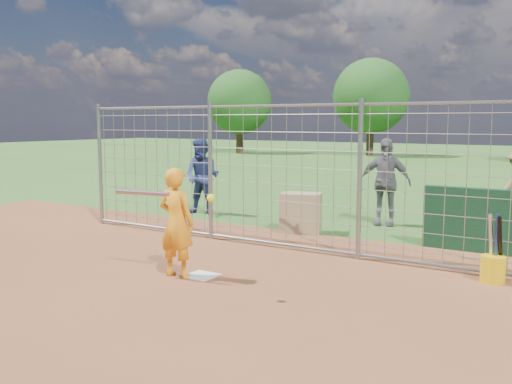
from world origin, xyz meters
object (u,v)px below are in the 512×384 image
Objects in this scene: bucket_with_bats at (493,265)px; equipment_bin at (301,213)px; batter at (176,223)px; bystander_b at (385,182)px; bystander_a at (202,177)px.

equipment_bin is at bearing 156.23° from bucket_with_bats.
batter is 0.85× the size of bystander_b.
bucket_with_bats is at bearing -31.07° from bystander_a.
bystander_b reaches higher than equipment_bin.
batter is 5.70m from bystander_b.
bucket_with_bats is (3.98, -1.75, -0.15)m from equipment_bin.
bystander_b reaches higher than bystander_a.
bystander_b is (1.03, 5.61, 0.15)m from batter.
bystander_b is at bearing 35.54° from equipment_bin.
batter is at bearing -67.59° from bystander_a.
bucket_with_bats is at bearing -44.73° from equipment_bin.
batter is 5.57m from bystander_a.
bystander_b is 2.10m from equipment_bin.
bucket_with_bats is (3.89, 2.16, -0.55)m from batter.
bucket_with_bats is at bearing -153.46° from batter.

